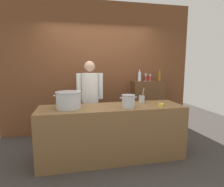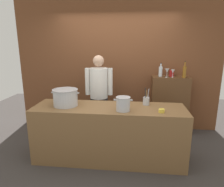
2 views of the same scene
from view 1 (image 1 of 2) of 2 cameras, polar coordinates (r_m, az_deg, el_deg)
ground_plane at (r=3.45m, az=0.04°, el=-18.66°), size 8.00×8.00×0.00m
brick_back_panel at (r=4.44m, az=-3.86°, el=7.56°), size 4.40×0.10×3.00m
prep_counter at (r=3.27m, az=0.04°, el=-11.63°), size 2.41×0.70×0.90m
bar_cabinet at (r=4.66m, az=10.69°, el=-3.64°), size 0.76×0.32×1.21m
chef at (r=3.82m, az=-6.66°, el=-0.71°), size 0.53×0.37×1.66m
stockpot_large at (r=3.04m, az=-13.01°, el=-1.95°), size 0.46×0.40×0.27m
stockpot_small at (r=3.03m, az=4.95°, el=-2.34°), size 0.28×0.22×0.21m
utensil_crock at (r=3.46m, az=8.98°, el=-1.62°), size 0.10×0.10×0.29m
butter_jar at (r=3.24m, az=14.61°, el=-3.31°), size 0.09×0.09×0.05m
wine_bottle_clear at (r=4.48m, az=8.33°, el=5.15°), size 0.07×0.07×0.28m
wine_bottle_amber at (r=4.56m, az=14.12°, el=5.23°), size 0.07×0.07×0.33m
wine_glass_wide at (r=4.51m, az=11.43°, el=5.11°), size 0.07×0.07×0.16m
wine_glass_short at (r=4.43m, az=10.19°, el=5.32°), size 0.08×0.08×0.18m
spice_tin_red at (r=4.61m, az=10.80°, el=4.59°), size 0.08×0.08×0.12m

